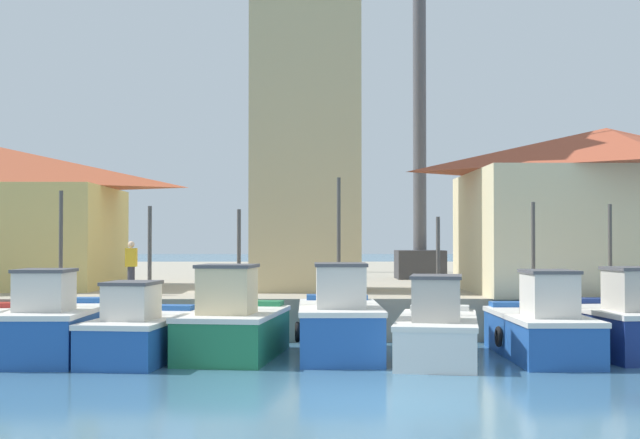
{
  "coord_description": "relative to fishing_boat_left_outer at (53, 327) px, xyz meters",
  "views": [
    {
      "loc": [
        -0.84,
        -16.09,
        2.93
      ],
      "look_at": [
        -0.46,
        10.97,
        3.5
      ],
      "focal_mm": 50.0,
      "sensor_mm": 36.0,
      "label": 1
    }
  ],
  "objects": [
    {
      "name": "dock_worker_near_tower",
      "position": [
        0.85,
        5.24,
        1.3
      ],
      "size": [
        0.34,
        0.22,
        1.62
      ],
      "color": "#33333D",
      "rests_on": "quay_wharf"
    },
    {
      "name": "ground_plane",
      "position": [
        7.01,
        -5.64,
        -0.77
      ],
      "size": [
        300.0,
        300.0,
        0.0
      ],
      "primitive_type": "plane",
      "color": "teal"
    },
    {
      "name": "fishing_boat_center",
      "position": [
        6.97,
        0.33,
        0.04
      ],
      "size": [
        2.11,
        4.6,
        4.48
      ],
      "color": "#2356A8",
      "rests_on": "ground"
    },
    {
      "name": "fishing_boat_left_inner",
      "position": [
        2.16,
        -0.13,
        -0.11
      ],
      "size": [
        2.38,
        4.77,
        3.73
      ],
      "color": "#2356A8",
      "rests_on": "ground"
    },
    {
      "name": "fishing_boat_right_outer",
      "position": [
        14.0,
        0.39,
        -0.01
      ],
      "size": [
        2.43,
        4.49,
        3.81
      ],
      "color": "navy",
      "rests_on": "ground"
    },
    {
      "name": "fishing_boat_mid_left",
      "position": [
        4.35,
        0.21,
        -0.01
      ],
      "size": [
        2.72,
        4.57,
        3.66
      ],
      "color": "#237A4C",
      "rests_on": "ground"
    },
    {
      "name": "fishing_boat_mid_right",
      "position": [
        9.3,
        -0.33,
        -0.08
      ],
      "size": [
        2.68,
        5.16,
        3.46
      ],
      "color": "silver",
      "rests_on": "ground"
    },
    {
      "name": "quay_wharf",
      "position": [
        7.01,
        23.34,
        -0.16
      ],
      "size": [
        120.0,
        40.0,
        1.22
      ],
      "primitive_type": "cube",
      "color": "#A89E89",
      "rests_on": "ground"
    },
    {
      "name": "warehouse_right",
      "position": [
        15.72,
        6.44,
        3.12
      ],
      "size": [
        9.1,
        7.36,
        5.23
      ],
      "color": "beige",
      "rests_on": "quay_wharf"
    },
    {
      "name": "port_crane_near",
      "position": [
        10.76,
        16.03,
        8.24
      ],
      "size": [
        5.78,
        8.58,
        21.22
      ],
      "color": "#353539",
      "rests_on": "quay_wharf"
    },
    {
      "name": "fishing_boat_right_inner",
      "position": [
        11.89,
        0.03,
        -0.05
      ],
      "size": [
        1.95,
        5.01,
        3.85
      ],
      "color": "#2356A8",
      "rests_on": "ground"
    },
    {
      "name": "fishing_boat_left_outer",
      "position": [
        0.0,
        0.0,
        0.0
      ],
      "size": [
        2.12,
        4.44,
        4.12
      ],
      "color": "#2356A8",
      "rests_on": "ground"
    },
    {
      "name": "clock_tower",
      "position": [
        6.1,
        7.61,
        8.31
      ],
      "size": [
        4.01,
        4.01,
        16.64
      ],
      "color": "tan",
      "rests_on": "quay_wharf"
    },
    {
      "name": "port_crane_far",
      "position": [
        6.44,
        23.73,
        8.16
      ],
      "size": [
        3.72,
        6.63,
        19.95
      ],
      "color": "#353539",
      "rests_on": "quay_wharf"
    }
  ]
}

